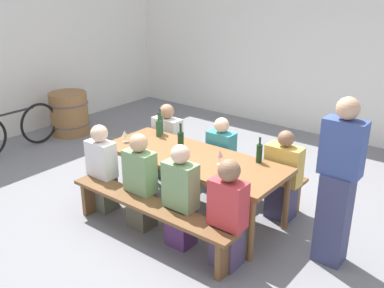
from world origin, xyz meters
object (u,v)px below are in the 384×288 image
(wine_bottle_3, at_px, (181,141))
(wine_bottle_0, at_px, (159,128))
(seated_guest_near_0, at_px, (102,170))
(wine_glass_0, at_px, (125,134))
(seated_guest_far_2, at_px, (283,178))
(wine_bottle_2, at_px, (160,124))
(bench_far, at_px, (227,167))
(seated_guest_near_1, at_px, (140,184))
(seated_guest_far_0, at_px, (168,144))
(standing_host, at_px, (338,186))
(tasting_table, at_px, (192,162))
(wine_glass_1, at_px, (220,154))
(wine_barrel, at_px, (69,113))
(wine_bottle_1, at_px, (259,153))
(seated_guest_near_3, at_px, (228,216))
(parked_bicycle_0, at_px, (13,130))
(bench_near, at_px, (149,211))
(seated_guest_near_2, at_px, (181,199))
(seated_guest_far_1, at_px, (221,160))

(wine_bottle_3, bearing_deg, wine_bottle_0, 158.70)
(wine_bottle_0, height_order, seated_guest_near_0, seated_guest_near_0)
(wine_glass_0, relative_size, seated_guest_far_2, 0.14)
(wine_bottle_2, bearing_deg, bench_far, 24.80)
(wine_bottle_3, distance_m, wine_glass_0, 0.77)
(bench_far, relative_size, seated_guest_near_0, 1.96)
(bench_far, relative_size, seated_guest_near_1, 1.90)
(seated_guest_far_0, distance_m, standing_host, 2.62)
(tasting_table, distance_m, wine_bottle_2, 0.91)
(tasting_table, bearing_deg, wine_bottle_0, 160.89)
(tasting_table, height_order, wine_glass_0, wine_glass_0)
(tasting_table, bearing_deg, standing_host, 4.39)
(wine_glass_0, distance_m, wine_glass_1, 1.35)
(wine_bottle_2, relative_size, wine_glass_1, 1.93)
(seated_guest_near_1, bearing_deg, bench_far, -11.55)
(wine_glass_1, bearing_deg, wine_barrel, 167.33)
(seated_guest_near_1, bearing_deg, wine_bottle_1, -46.70)
(wine_bottle_0, bearing_deg, seated_guest_near_0, -100.44)
(wine_bottle_0, distance_m, wine_bottle_3, 0.59)
(seated_guest_near_3, height_order, seated_guest_far_2, seated_guest_near_3)
(wine_glass_1, relative_size, seated_guest_far_0, 0.16)
(parked_bicycle_0, bearing_deg, bench_near, -99.03)
(wine_bottle_2, bearing_deg, wine_glass_1, -16.38)
(wine_glass_1, height_order, standing_host, standing_host)
(wine_glass_1, distance_m, seated_guest_near_0, 1.47)
(seated_guest_near_2, bearing_deg, wine_bottle_0, 51.58)
(seated_guest_near_1, height_order, parked_bicycle_0, seated_guest_near_1)
(seated_guest_near_1, bearing_deg, seated_guest_far_1, -13.26)
(tasting_table, relative_size, wine_glass_1, 13.05)
(bench_near, distance_m, seated_guest_far_1, 1.33)
(wine_bottle_3, relative_size, seated_guest_near_2, 0.30)
(wine_bottle_3, distance_m, seated_guest_near_2, 0.88)
(seated_guest_far_0, bearing_deg, tasting_table, 56.92)
(wine_bottle_1, distance_m, seated_guest_near_0, 1.88)
(seated_guest_near_1, xyz_separation_m, seated_guest_near_2, (0.58, 0.00, 0.01))
(seated_guest_far_0, relative_size, seated_guest_far_2, 0.99)
(wine_glass_1, bearing_deg, bench_near, -117.70)
(seated_guest_near_0, height_order, seated_guest_far_0, seated_guest_near_0)
(wine_bottle_0, xyz_separation_m, wine_bottle_2, (-0.06, 0.10, 0.02))
(wine_bottle_1, distance_m, seated_guest_near_3, 0.98)
(seated_guest_far_1, relative_size, standing_host, 0.63)
(seated_guest_near_0, bearing_deg, seated_guest_near_1, -90.00)
(wine_bottle_2, xyz_separation_m, seated_guest_near_0, (-0.10, -0.94, -0.36))
(seated_guest_near_1, relative_size, seated_guest_near_3, 0.99)
(wine_bottle_0, xyz_separation_m, seated_guest_near_1, (0.49, -0.85, -0.33))
(seated_guest_near_2, bearing_deg, wine_bottle_2, 50.06)
(wine_bottle_3, height_order, seated_guest_near_0, same)
(bench_far, relative_size, wine_glass_1, 12.47)
(wine_bottle_2, relative_size, seated_guest_far_0, 0.31)
(bench_far, xyz_separation_m, parked_bicycle_0, (-3.53, -0.96, 0.01))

